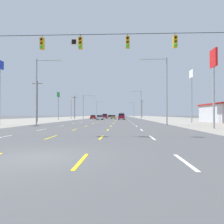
{
  "coord_description": "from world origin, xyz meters",
  "views": [
    {
      "loc": [
        3.11,
        -7.8,
        1.58
      ],
      "look_at": [
        0.64,
        51.82,
        2.34
      ],
      "focal_mm": 34.47,
      "sensor_mm": 36.0,
      "label": 1
    }
  ],
  "objects_px": {
    "pole_sign_left_row_2": "(71,102)",
    "pole_sign_right_row_1": "(192,83)",
    "sedan_center_turn_midfar": "(113,117)",
    "suv_inner_right_near": "(121,116)",
    "streetlight_right_row_2": "(133,108)",
    "suv_inner_left_far": "(105,116)",
    "streetlight_left_row_2": "(97,108)",
    "sedan_far_left_mid": "(93,117)",
    "pole_sign_left_row_0": "(0,78)",
    "pole_sign_right_row_0": "(214,70)",
    "sedan_inner_left_nearest": "(100,117)",
    "streetlight_right_row_0": "(164,86)",
    "pole_sign_left_row_1": "(58,99)",
    "streetlight_left_row_1": "(85,105)",
    "box_truck_inner_right_farthest": "(121,114)",
    "streetlight_left_row_0": "(39,87)",
    "sedan_inner_left_farther": "(110,116)",
    "streetlight_right_row_1": "(140,103)"
  },
  "relations": [
    {
      "from": "suv_inner_left_far",
      "to": "streetlight_right_row_2",
      "type": "bearing_deg",
      "value": 63.65
    },
    {
      "from": "sedan_far_left_mid",
      "to": "pole_sign_right_row_1",
      "type": "distance_m",
      "value": 44.19
    },
    {
      "from": "streetlight_left_row_2",
      "to": "sedan_inner_left_nearest",
      "type": "bearing_deg",
      "value": -82.81
    },
    {
      "from": "pole_sign_left_row_2",
      "to": "pole_sign_right_row_1",
      "type": "height_order",
      "value": "pole_sign_right_row_1"
    },
    {
      "from": "suv_inner_left_far",
      "to": "streetlight_left_row_1",
      "type": "distance_m",
      "value": 16.64
    },
    {
      "from": "pole_sign_left_row_0",
      "to": "streetlight_left_row_0",
      "type": "bearing_deg",
      "value": 15.77
    },
    {
      "from": "streetlight_left_row_0",
      "to": "pole_sign_left_row_0",
      "type": "bearing_deg",
      "value": -164.23
    },
    {
      "from": "box_truck_inner_right_farthest",
      "to": "streetlight_right_row_1",
      "type": "bearing_deg",
      "value": -83.93
    },
    {
      "from": "suv_inner_right_near",
      "to": "streetlight_left_row_2",
      "type": "xyz_separation_m",
      "value": [
        -13.08,
        48.46,
        4.06
      ]
    },
    {
      "from": "box_truck_inner_right_farthest",
      "to": "streetlight_left_row_2",
      "type": "height_order",
      "value": "streetlight_left_row_2"
    },
    {
      "from": "suv_inner_left_far",
      "to": "pole_sign_left_row_0",
      "type": "distance_m",
      "value": 59.82
    },
    {
      "from": "streetlight_left_row_0",
      "to": "streetlight_left_row_2",
      "type": "relative_size",
      "value": 1.18
    },
    {
      "from": "sedan_inner_left_nearest",
      "to": "streetlight_right_row_1",
      "type": "bearing_deg",
      "value": 32.19
    },
    {
      "from": "pole_sign_left_row_0",
      "to": "streetlight_left_row_2",
      "type": "xyz_separation_m",
      "value": [
        5.43,
        85.24,
        -2.04
      ]
    },
    {
      "from": "suv_inner_right_near",
      "to": "sedan_center_turn_midfar",
      "type": "relative_size",
      "value": 1.09
    },
    {
      "from": "pole_sign_left_row_2",
      "to": "streetlight_left_row_1",
      "type": "bearing_deg",
      "value": -51.6
    },
    {
      "from": "streetlight_right_row_0",
      "to": "sedan_inner_left_nearest",
      "type": "bearing_deg",
      "value": 111.47
    },
    {
      "from": "streetlight_right_row_2",
      "to": "pole_sign_left_row_2",
      "type": "bearing_deg",
      "value": -128.3
    },
    {
      "from": "sedan_far_left_mid",
      "to": "pole_sign_right_row_1",
      "type": "relative_size",
      "value": 0.43
    },
    {
      "from": "sedan_far_left_mid",
      "to": "streetlight_right_row_2",
      "type": "relative_size",
      "value": 0.53
    },
    {
      "from": "box_truck_inner_right_farthest",
      "to": "pole_sign_right_row_0",
      "type": "bearing_deg",
      "value": -84.6
    },
    {
      "from": "sedan_inner_left_nearest",
      "to": "streetlight_left_row_0",
      "type": "distance_m",
      "value": 34.49
    },
    {
      "from": "suv_inner_left_far",
      "to": "streetlight_right_row_2",
      "type": "xyz_separation_m",
      "value": [
        13.31,
        26.89,
        3.96
      ]
    },
    {
      "from": "pole_sign_right_row_1",
      "to": "streetlight_left_row_0",
      "type": "bearing_deg",
      "value": -159.21
    },
    {
      "from": "suv_inner_left_far",
      "to": "pole_sign_left_row_1",
      "type": "xyz_separation_m",
      "value": [
        -11.66,
        -27.81,
        5.17
      ]
    },
    {
      "from": "pole_sign_right_row_0",
      "to": "streetlight_right_row_1",
      "type": "xyz_separation_m",
      "value": [
        -4.01,
        49.85,
        -1.01
      ]
    },
    {
      "from": "pole_sign_left_row_0",
      "to": "streetlight_left_row_1",
      "type": "relative_size",
      "value": 1.15
    },
    {
      "from": "sedan_center_turn_midfar",
      "to": "suv_inner_right_near",
      "type": "bearing_deg",
      "value": -77.52
    },
    {
      "from": "sedan_center_turn_midfar",
      "to": "streetlight_right_row_1",
      "type": "distance_m",
      "value": 13.22
    },
    {
      "from": "streetlight_left_row_0",
      "to": "streetlight_right_row_1",
      "type": "relative_size",
      "value": 1.03
    },
    {
      "from": "suv_inner_left_far",
      "to": "streetlight_right_row_0",
      "type": "bearing_deg",
      "value": -76.83
    },
    {
      "from": "box_truck_inner_right_farthest",
      "to": "streetlight_left_row_2",
      "type": "relative_size",
      "value": 0.82
    },
    {
      "from": "suv_inner_left_far",
      "to": "pole_sign_right_row_0",
      "type": "xyz_separation_m",
      "value": [
        17.39,
        -64.82,
        5.73
      ]
    },
    {
      "from": "pole_sign_left_row_0",
      "to": "streetlight_right_row_1",
      "type": "xyz_separation_m",
      "value": [
        25.02,
        43.39,
        -1.38
      ]
    },
    {
      "from": "box_truck_inner_right_farthest",
      "to": "pole_sign_left_row_1",
      "type": "distance_m",
      "value": 74.93
    },
    {
      "from": "pole_sign_left_row_1",
      "to": "streetlight_left_row_1",
      "type": "bearing_deg",
      "value": 66.4
    },
    {
      "from": "streetlight_right_row_1",
      "to": "streetlight_left_row_2",
      "type": "xyz_separation_m",
      "value": [
        -19.59,
        41.85,
        -0.66
      ]
    },
    {
      "from": "streetlight_right_row_1",
      "to": "streetlight_right_row_2",
      "type": "height_order",
      "value": "streetlight_right_row_1"
    },
    {
      "from": "box_truck_inner_right_farthest",
      "to": "streetlight_right_row_2",
      "type": "distance_m",
      "value": 19.08
    },
    {
      "from": "streetlight_left_row_0",
      "to": "sedan_inner_left_farther",
      "type": "bearing_deg",
      "value": 86.04
    },
    {
      "from": "suv_inner_left_far",
      "to": "pole_sign_right_row_1",
      "type": "height_order",
      "value": "pole_sign_right_row_1"
    },
    {
      "from": "suv_inner_left_far",
      "to": "box_truck_inner_right_farthest",
      "type": "distance_m",
      "value": 45.18
    },
    {
      "from": "sedan_center_turn_midfar",
      "to": "streetlight_left_row_2",
      "type": "relative_size",
      "value": 0.51
    },
    {
      "from": "sedan_center_turn_midfar",
      "to": "pole_sign_right_row_0",
      "type": "relative_size",
      "value": 0.49
    },
    {
      "from": "sedan_far_left_mid",
      "to": "pole_sign_left_row_2",
      "type": "relative_size",
      "value": 0.51
    },
    {
      "from": "sedan_far_left_mid",
      "to": "box_truck_inner_right_farthest",
      "type": "relative_size",
      "value": 0.63
    },
    {
      "from": "pole_sign_right_row_1",
      "to": "streetlight_right_row_0",
      "type": "height_order",
      "value": "pole_sign_right_row_1"
    },
    {
      "from": "sedan_center_turn_midfar",
      "to": "streetlight_right_row_2",
      "type": "xyz_separation_m",
      "value": [
        9.58,
        34.32,
        4.23
      ]
    },
    {
      "from": "sedan_center_turn_midfar",
      "to": "streetlight_right_row_2",
      "type": "bearing_deg",
      "value": 74.4
    },
    {
      "from": "suv_inner_left_far",
      "to": "streetlight_left_row_0",
      "type": "distance_m",
      "value": 57.37
    }
  ]
}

